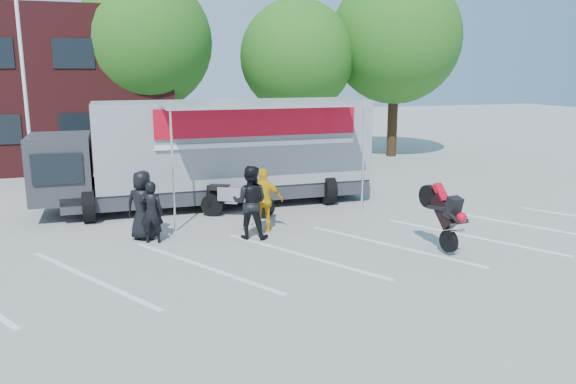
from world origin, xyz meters
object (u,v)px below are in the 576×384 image
tree_mid (297,57)px  spectator_hivis (264,200)px  tree_right (396,38)px  parked_motorcycle (238,217)px  transporter_truck (221,204)px  tree_left (144,42)px  spectator_leather_b (152,212)px  flagpole (29,48)px  spectator_leather_a (143,205)px  spectator_leather_c (250,202)px  stunt_bike_rider (431,248)px

tree_mid → spectator_hivis: 13.41m
tree_right → parked_motorcycle: 15.29m
transporter_truck → spectator_hivis: 3.61m
tree_left → transporter_truck: 10.89m
tree_left → spectator_leather_b: bearing=-94.9°
flagpole → spectator_hivis: (6.16, -6.72, -4.18)m
tree_left → spectator_leather_a: tree_left is taller
tree_right → spectator_leather_c: size_ratio=4.72×
tree_right → stunt_bike_rider: bearing=-115.1°
tree_right → transporter_truck: (-10.58, -7.75, -5.88)m
spectator_leather_a → spectator_hivis: 3.19m
flagpole → spectator_leather_a: 8.21m
stunt_bike_rider → spectator_leather_c: 4.74m
stunt_bike_rider → spectator_leather_b: spectator_leather_b is taller
spectator_hivis → spectator_leather_a: bearing=13.1°
flagpole → spectator_hivis: bearing=-47.5°
spectator_leather_c → transporter_truck: bearing=-66.4°
flagpole → tree_right: 16.88m
tree_left → spectator_hivis: (1.91, -12.72, -4.69)m
spectator_leather_a → stunt_bike_rider: bearing=179.5°
tree_left → stunt_bike_rider: tree_left is taller
spectator_leather_c → tree_mid: bearing=-90.5°
transporter_truck → spectator_hivis: spectator_hivis is taller
spectator_hivis → tree_right: bearing=-113.7°
transporter_truck → flagpole: bearing=150.9°
transporter_truck → parked_motorcycle: bearing=-84.3°
transporter_truck → spectator_leather_c: (-0.03, -3.97, 0.97)m
tree_mid → spectator_leather_a: tree_mid is taller
tree_right → parked_motorcycle: size_ratio=3.96×
tree_left → spectator_hivis: 13.69m
transporter_truck → spectator_leather_b: size_ratio=6.60×
stunt_bike_rider → tree_right: bearing=57.9°
spectator_leather_a → spectator_hivis: (3.18, -0.29, -0.04)m
tree_left → tree_right: (12.00, -1.50, 0.31)m
transporter_truck → spectator_hivis: (0.49, -3.47, 0.88)m
flagpole → spectator_leather_b: flagpole is taller
flagpole → spectator_leather_a: bearing=-65.2°
parked_motorcycle → spectator_leather_b: 3.31m
flagpole → parked_motorcycle: bearing=-40.8°
tree_right → transporter_truck: tree_right is taller
parked_motorcycle → spectator_leather_b: size_ratio=1.43×
flagpole → tree_right: bearing=15.5°
flagpole → spectator_hivis: flagpole is taller
spectator_leather_a → spectator_leather_c: 2.77m
tree_mid → tree_right: size_ratio=0.84×
flagpole → spectator_leather_c: bearing=-52.0°
spectator_leather_c → spectator_hivis: size_ratio=1.10×
flagpole → spectator_leather_c: flagpole is taller
tree_left → spectator_leather_a: (-1.27, -12.43, -4.65)m
stunt_bike_rider → spectator_leather_c: size_ratio=0.92×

